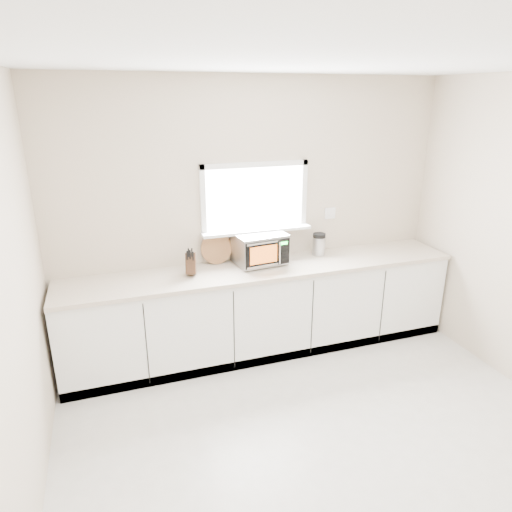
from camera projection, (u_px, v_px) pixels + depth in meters
name	position (u px, v px, depth m)	size (l,w,h in m)	color
ground	(343.00, 467.00, 3.26)	(4.00, 4.00, 0.00)	beige
back_wall	(254.00, 215.00, 4.59)	(4.00, 0.17, 2.70)	#C5B39D
cabinets	(264.00, 311.00, 4.63)	(3.92, 0.60, 0.88)	white
countertop	(264.00, 269.00, 4.47)	(3.92, 0.64, 0.04)	beige
microwave	(260.00, 248.00, 4.50)	(0.52, 0.43, 0.31)	black
knife_block	(191.00, 263.00, 4.23)	(0.13, 0.21, 0.28)	#422717
cutting_board	(216.00, 248.00, 4.51)	(0.31, 0.31, 0.02)	#A0773E
coffee_grinder	(319.00, 244.00, 4.77)	(0.14, 0.14, 0.24)	#A8ABB0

